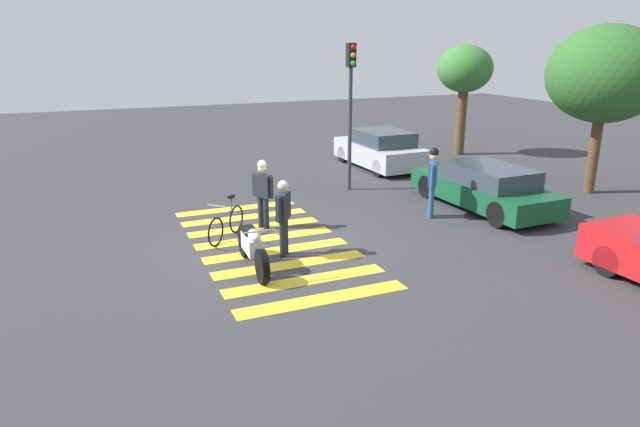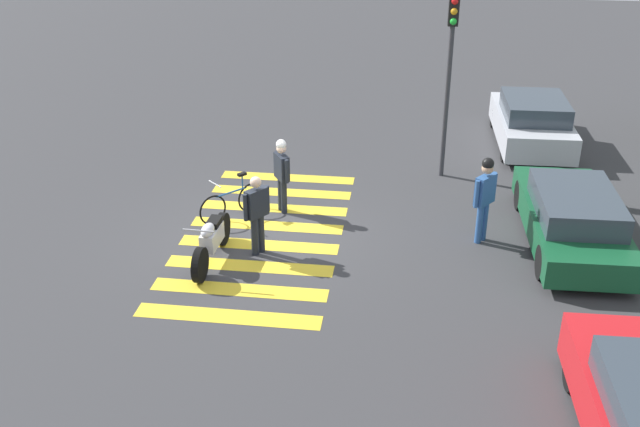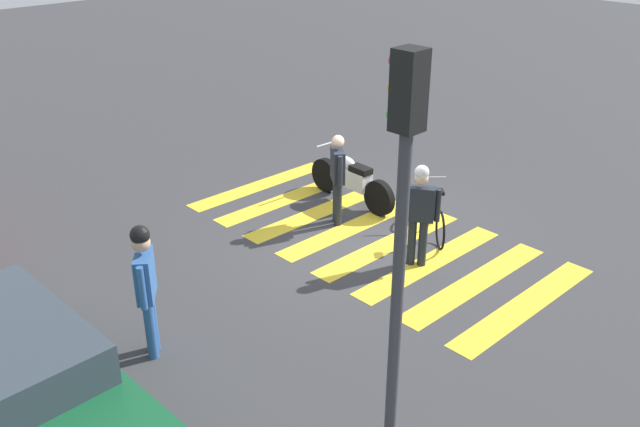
# 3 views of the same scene
# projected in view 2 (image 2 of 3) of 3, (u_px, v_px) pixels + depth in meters

# --- Properties ---
(ground_plane) EXTENTS (60.00, 60.00, 0.00)m
(ground_plane) POSITION_uv_depth(u_px,v_px,m) (263.00, 235.00, 16.01)
(ground_plane) COLOR #38383A
(police_motorcycle) EXTENTS (2.23, 0.62, 1.07)m
(police_motorcycle) POSITION_uv_depth(u_px,v_px,m) (212.00, 240.00, 14.79)
(police_motorcycle) COLOR black
(police_motorcycle) RESTS_ON ground_plane
(leaning_bicycle) EXTENTS (1.31, 1.18, 1.01)m
(leaning_bicycle) POSITION_uv_depth(u_px,v_px,m) (232.00, 202.00, 16.62)
(leaning_bicycle) COLOR black
(leaning_bicycle) RESTS_ON ground_plane
(officer_on_foot) EXTENTS (0.57, 0.45, 1.71)m
(officer_on_foot) POSITION_uv_depth(u_px,v_px,m) (257.00, 210.00, 14.87)
(officer_on_foot) COLOR #1E232D
(officer_on_foot) RESTS_ON ground_plane
(officer_by_motorcycle) EXTENTS (0.57, 0.42, 1.76)m
(officer_by_motorcycle) POSITION_uv_depth(u_px,v_px,m) (282.00, 171.00, 16.63)
(officer_by_motorcycle) COLOR #1E232D
(officer_by_motorcycle) RESTS_ON ground_plane
(pedestrian_bystander) EXTENTS (0.58, 0.47, 1.91)m
(pedestrian_bystander) POSITION_uv_depth(u_px,v_px,m) (485.00, 193.00, 15.27)
(pedestrian_bystander) COLOR #2D5999
(pedestrian_bystander) RESTS_ON ground_plane
(crosswalk_stripes) EXTENTS (6.75, 3.38, 0.01)m
(crosswalk_stripes) POSITION_uv_depth(u_px,v_px,m) (263.00, 235.00, 16.01)
(crosswalk_stripes) COLOR yellow
(crosswalk_stripes) RESTS_ON ground_plane
(car_silver_sedan) EXTENTS (4.10, 1.98, 1.40)m
(car_silver_sedan) POSITION_uv_depth(u_px,v_px,m) (532.00, 122.00, 20.63)
(car_silver_sedan) COLOR black
(car_silver_sedan) RESTS_ON ground_plane
(car_green_compact) EXTENTS (4.63, 1.91, 1.26)m
(car_green_compact) POSITION_uv_depth(u_px,v_px,m) (572.00, 217.00, 15.40)
(car_green_compact) COLOR black
(car_green_compact) RESTS_ON ground_plane
(traffic_light_pole) EXTENTS (0.33, 0.25, 4.50)m
(traffic_light_pole) POSITION_uv_depth(u_px,v_px,m) (450.00, 59.00, 17.63)
(traffic_light_pole) COLOR #38383D
(traffic_light_pole) RESTS_ON ground_plane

